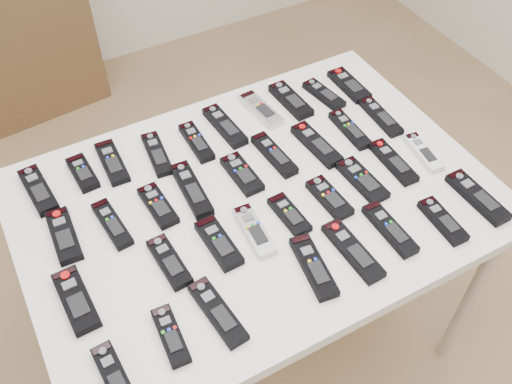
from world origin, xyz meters
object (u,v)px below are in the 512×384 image
remote_5 (225,126)px  remote_29 (171,336)px  remote_1 (83,173)px  remote_0 (38,190)px  remote_24 (329,198)px  remote_4 (196,142)px  remote_7 (291,100)px  remote_15 (274,155)px  remote_26 (393,162)px  remote_32 (353,251)px  remote_8 (324,94)px  remote_28 (115,378)px  remote_12 (158,206)px  remote_6 (261,110)px  table (256,211)px  remote_33 (390,229)px  remote_22 (254,231)px  remote_34 (443,221)px  remote_11 (112,224)px  remote_2 (112,162)px  remote_30 (218,312)px  remote_13 (192,189)px  remote_9 (349,85)px  remote_35 (478,197)px  remote_20 (169,262)px  remote_23 (289,215)px  remote_16 (316,144)px  remote_3 (157,154)px  remote_17 (350,129)px  remote_18 (381,117)px  remote_21 (219,243)px  remote_27 (423,152)px  remote_25 (362,180)px  remote_14 (242,174)px  remote_10 (64,236)px

remote_5 → remote_29: 0.70m
remote_1 → remote_0: bearing=179.4°
remote_0 → remote_24: size_ratio=1.21×
remote_4 → remote_7: remote_7 is taller
remote_15 → remote_26: remote_15 is taller
remote_32 → remote_24: bearing=73.3°
remote_4 → remote_32: 0.57m
remote_8 → remote_28: bearing=-155.9°
remote_12 → remote_29: same height
remote_5 → remote_6: (0.13, 0.01, 0.00)m
table → remote_12: 0.27m
remote_4 → remote_33: 0.61m
remote_12 → remote_28: same height
remote_26 → remote_29: remote_29 is taller
remote_22 → remote_34: bearing=-21.3°
remote_11 → remote_7: bearing=12.3°
remote_2 → remote_30: 0.58m
remote_8 → remote_26: size_ratio=0.88×
remote_4 → remote_33: size_ratio=0.93×
table → remote_28: size_ratio=7.52×
remote_13 → remote_26: 0.57m
remote_11 → remote_33: 0.71m
remote_7 → remote_9: (0.21, -0.02, -0.00)m
remote_6 → remote_35: (0.33, -0.59, 0.00)m
remote_20 → remote_23: same height
remote_16 → remote_29: (-0.61, -0.36, -0.00)m
remote_0 → remote_3: size_ratio=1.03×
remote_30 → remote_35: bearing=-7.5°
remote_16 → remote_32: 0.38m
remote_4 → remote_15: 0.23m
remote_6 → remote_17: bearing=-53.4°
remote_0 → remote_6: bearing=-4.4°
remote_6 → remote_15: bearing=-114.0°
remote_3 → remote_26: 0.67m
remote_15 → remote_16: same height
remote_16 → remote_18: (0.24, 0.01, -0.00)m
remote_15 → remote_26: (0.28, -0.18, -0.00)m
remote_15 → remote_21: bearing=-146.9°
remote_8 → remote_27: same height
remote_15 → remote_28: remote_15 is taller
remote_13 → remote_25: bearing=-21.3°
remote_9 → remote_22: bearing=-145.6°
remote_15 → remote_23: remote_15 is taller
remote_7 → remote_23: remote_7 is taller
remote_3 → remote_13: size_ratio=0.87×
remote_1 → remote_18: (0.87, -0.20, -0.00)m
remote_13 → remote_18: bearing=2.9°
remote_14 → remote_20: remote_14 is taller
remote_10 → remote_5: bearing=20.8°
remote_2 → remote_6: remote_6 is taller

